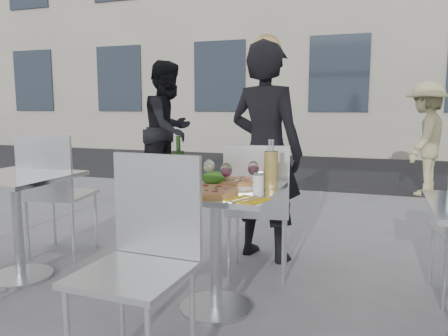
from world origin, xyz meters
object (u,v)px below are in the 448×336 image
(side_table_left, at_px, (16,205))
(napkin_left, at_px, (153,193))
(salad_plate, at_px, (214,180))
(pizza_far, at_px, (237,182))
(side_chair_lfar, at_px, (54,186))
(woman_diner, at_px, (266,152))
(pedestrian_a, at_px, (169,130))
(carafe, at_px, (271,169))
(main_table, at_px, (216,223))
(wineglass_white_a, at_px, (196,167))
(wineglass_red_a, at_px, (226,171))
(pizza_near, at_px, (206,190))
(wineglass_white_b, at_px, (209,167))
(pedestrian_b, at_px, (425,139))
(sugar_shaker, at_px, (258,181))
(wineglass_red_b, at_px, (253,169))
(chair_near, at_px, (144,246))
(wine_bottle, at_px, (179,164))
(napkin_right, at_px, (248,199))
(chair_far, at_px, (258,200))

(side_table_left, relative_size, napkin_left, 3.06)
(salad_plate, bearing_deg, pizza_far, 32.68)
(napkin_left, bearing_deg, side_chair_lfar, 121.92)
(woman_diner, relative_size, pedestrian_a, 0.94)
(side_table_left, distance_m, carafe, 1.84)
(main_table, height_order, side_chair_lfar, side_chair_lfar)
(wineglass_white_a, distance_m, napkin_left, 0.38)
(side_table_left, relative_size, pizza_far, 2.33)
(carafe, height_order, wineglass_red_a, carafe)
(pizza_near, height_order, wineglass_white_b, wineglass_white_b)
(pedestrian_b, bearing_deg, sugar_shaker, 1.75)
(woman_diner, relative_size, wineglass_red_b, 10.97)
(wineglass_red_b, bearing_deg, wineglass_white_a, -176.76)
(side_chair_lfar, height_order, sugar_shaker, side_chair_lfar)
(side_chair_lfar, xyz_separation_m, woman_diner, (1.59, 0.58, 0.27))
(salad_plate, xyz_separation_m, wineglass_red_a, (0.12, -0.11, 0.07))
(main_table, xyz_separation_m, chair_near, (-0.10, -0.68, 0.06))
(side_chair_lfar, xyz_separation_m, pedestrian_a, (-0.24, 2.56, 0.32))
(side_table_left, bearing_deg, carafe, 2.61)
(chair_near, xyz_separation_m, napkin_left, (-0.17, 0.41, 0.16))
(wineglass_white_a, relative_size, wineglass_red_a, 1.00)
(pizza_near, xyz_separation_m, wine_bottle, (-0.29, 0.26, 0.10))
(wineglass_white_b, relative_size, napkin_left, 0.64)
(side_table_left, height_order, carafe, carafe)
(carafe, bearing_deg, pizza_far, 160.70)
(pizza_far, relative_size, wine_bottle, 1.09)
(pedestrian_b, xyz_separation_m, wineglass_red_a, (-1.46, -4.27, 0.07))
(wineglass_white_b, bearing_deg, pizza_far, 22.40)
(side_chair_lfar, height_order, wine_bottle, wine_bottle)
(wine_bottle, relative_size, sugar_shaker, 2.76)
(chair_near, bearing_deg, pizza_near, 82.75)
(woman_diner, bearing_deg, carafe, 122.53)
(chair_near, height_order, pizza_near, chair_near)
(pizza_far, xyz_separation_m, wineglass_red_a, (-0.01, -0.19, 0.09))
(side_table_left, distance_m, napkin_right, 1.80)
(salad_plate, xyz_separation_m, wineglass_white_a, (-0.12, -0.00, 0.07))
(wineglass_white_b, bearing_deg, side_table_left, -176.10)
(side_table_left, distance_m, napkin_left, 1.28)
(wineglass_white_a, bearing_deg, wineglass_white_b, 10.87)
(pedestrian_a, bearing_deg, wineglass_white_a, -141.15)
(pedestrian_b, xyz_separation_m, wineglass_white_b, (-1.61, -4.14, 0.07))
(pedestrian_a, distance_m, wineglass_white_a, 3.33)
(chair_far, distance_m, carafe, 0.58)
(woman_diner, relative_size, pedestrian_b, 1.10)
(main_table, bearing_deg, chair_far, 78.02)
(chair_near, relative_size, pedestrian_a, 0.55)
(side_table_left, xyz_separation_m, pizza_far, (1.58, 0.16, 0.23))
(side_table_left, xyz_separation_m, woman_diner, (1.55, 1.01, 0.33))
(pizza_near, height_order, carafe, carafe)
(pedestrian_b, height_order, wineglass_red_a, pedestrian_b)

